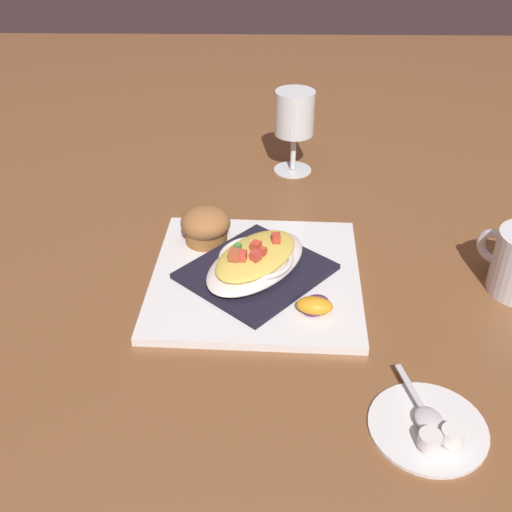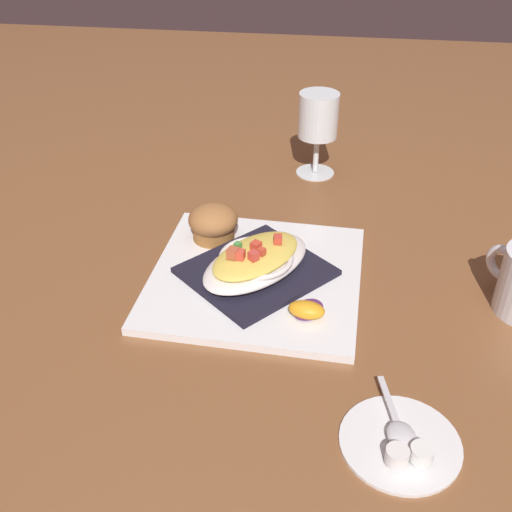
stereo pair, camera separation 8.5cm
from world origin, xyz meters
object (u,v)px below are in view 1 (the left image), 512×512
object	(u,v)px
square_plate	(256,277)
gratin_dish	(256,260)
creamer_saucer	(428,426)
creamer_cup_0	(430,440)
muffin	(206,225)
spoon	(428,417)
creamer_cup_1	(452,435)
stemmed_glass	(294,118)
orange_garnish	(315,305)

from	to	relation	value
square_plate	gratin_dish	world-z (taller)	gratin_dish
creamer_saucer	creamer_cup_0	world-z (taller)	creamer_cup_0
square_plate	creamer_cup_0	bearing A→B (deg)	-57.84
gratin_dish	muffin	bearing A→B (deg)	132.63
square_plate	spoon	bearing A→B (deg)	-53.98
spoon	creamer_cup_1	xyz separation A→B (m)	(0.02, -0.03, 0.00)
muffin	spoon	xyz separation A→B (m)	(0.26, -0.34, -0.03)
stemmed_glass	creamer_saucer	bearing A→B (deg)	-78.36
square_plate	muffin	bearing A→B (deg)	132.73
creamer_cup_0	creamer_cup_1	distance (m)	0.02
stemmed_glass	creamer_cup_0	xyz separation A→B (m)	(0.12, -0.64, -0.09)
gratin_dish	creamer_cup_0	bearing A→B (deg)	-57.81
stemmed_glass	creamer_cup_0	bearing A→B (deg)	-79.39
gratin_dish	creamer_saucer	bearing A→B (deg)	-54.25
gratin_dish	stemmed_glass	bearing A→B (deg)	79.80
spoon	muffin	bearing A→B (deg)	127.79
square_plate	stemmed_glass	size ratio (longest dim) A/B	1.90
creamer_cup_0	square_plate	bearing A→B (deg)	122.16
orange_garnish	creamer_saucer	distance (m)	0.21
square_plate	gratin_dish	size ratio (longest dim) A/B	1.42
creamer_cup_1	gratin_dish	bearing A→B (deg)	126.05
stemmed_glass	muffin	bearing A→B (deg)	-117.81
gratin_dish	muffin	world-z (taller)	muffin
square_plate	stemmed_glass	bearing A→B (deg)	79.81
creamer_saucer	spoon	bearing A→B (deg)	103.58
stemmed_glass	spoon	distance (m)	0.63
gratin_dish	spoon	size ratio (longest dim) A/B	1.97
orange_garnish	creamer_cup_1	size ratio (longest dim) A/B	2.46
spoon	creamer_cup_1	size ratio (longest dim) A/B	4.34
spoon	creamer_cup_1	bearing A→B (deg)	-54.01
spoon	orange_garnish	bearing A→B (deg)	121.81
orange_garnish	creamer_saucer	size ratio (longest dim) A/B	0.46
square_plate	creamer_cup_0	size ratio (longest dim) A/B	12.14
muffin	stemmed_glass	bearing A→B (deg)	62.19
creamer_cup_1	square_plate	bearing A→B (deg)	126.02
creamer_cup_1	stemmed_glass	bearing A→B (deg)	102.81
orange_garnish	muffin	bearing A→B (deg)	133.30
gratin_dish	creamer_saucer	size ratio (longest dim) A/B	1.62
muffin	orange_garnish	bearing A→B (deg)	-46.70
stemmed_glass	creamer_cup_0	distance (m)	0.66
gratin_dish	creamer_cup_1	distance (m)	0.35
muffin	stemmed_glass	distance (m)	0.31
creamer_saucer	spoon	world-z (taller)	spoon
square_plate	creamer_cup_1	world-z (taller)	creamer_cup_1
stemmed_glass	square_plate	bearing A→B (deg)	-100.19
square_plate	orange_garnish	distance (m)	0.11
gratin_dish	orange_garnish	xyz separation A→B (m)	(0.08, -0.08, -0.02)
orange_garnish	stemmed_glass	size ratio (longest dim) A/B	0.39
muffin	gratin_dish	bearing A→B (deg)	-47.37
creamer_saucer	creamer_cup_0	distance (m)	0.03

